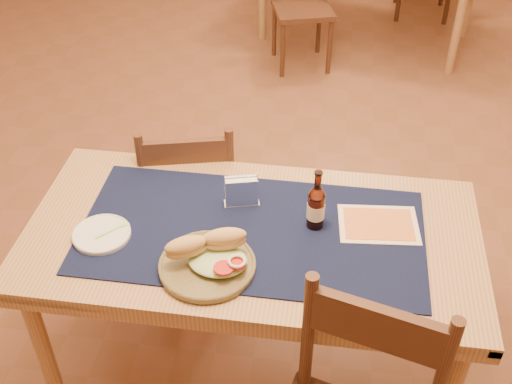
# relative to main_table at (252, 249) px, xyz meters

# --- Properties ---
(main_table) EXTENTS (1.60, 0.80, 0.75)m
(main_table) POSITION_rel_main_table_xyz_m (0.00, 0.00, 0.00)
(main_table) COLOR #AD8351
(main_table) RESTS_ON ground
(placemat) EXTENTS (1.20, 0.60, 0.01)m
(placemat) POSITION_rel_main_table_xyz_m (0.00, 0.00, 0.09)
(placemat) COLOR #0E1234
(placemat) RESTS_ON main_table
(baseboard) EXTENTS (6.00, 7.00, 0.10)m
(baseboard) POSITION_rel_main_table_xyz_m (0.00, 0.80, -0.62)
(baseboard) COLOR #4D2B1B
(baseboard) RESTS_ON ground
(chair_main_far) EXTENTS (0.50, 0.50, 0.89)m
(chair_main_far) POSITION_rel_main_table_xyz_m (-0.36, 0.51, -0.20)
(chair_main_far) COLOR #4D2B1B
(chair_main_far) RESTS_ON ground
(chair_back_near) EXTENTS (0.49, 0.49, 0.86)m
(chair_back_near) POSITION_rel_main_table_xyz_m (-0.05, 2.74, -0.22)
(chair_back_near) COLOR #4D2B1B
(chair_back_near) RESTS_ON ground
(sandwich_plate) EXTENTS (0.32, 0.32, 0.12)m
(sandwich_plate) POSITION_rel_main_table_xyz_m (-0.11, -0.19, 0.12)
(sandwich_plate) COLOR brown
(sandwich_plate) RESTS_ON placemat
(side_plate) EXTENTS (0.20, 0.20, 0.02)m
(side_plate) POSITION_rel_main_table_xyz_m (-0.51, -0.10, 0.10)
(side_plate) COLOR silver
(side_plate) RESTS_ON placemat
(fork) EXTENTS (0.10, 0.11, 0.00)m
(fork) POSITION_rel_main_table_xyz_m (-0.47, -0.08, 0.10)
(fork) COLOR #94E17B
(fork) RESTS_ON side_plate
(beer_bottle) EXTENTS (0.06, 0.06, 0.24)m
(beer_bottle) POSITION_rel_main_table_xyz_m (0.22, 0.06, 0.18)
(beer_bottle) COLOR #3F150B
(beer_bottle) RESTS_ON placemat
(napkin_holder) EXTENTS (0.14, 0.08, 0.11)m
(napkin_holder) POSITION_rel_main_table_xyz_m (-0.06, 0.14, 0.14)
(napkin_holder) COLOR white
(napkin_holder) RESTS_ON placemat
(menu_card) EXTENTS (0.30, 0.23, 0.01)m
(menu_card) POSITION_rel_main_table_xyz_m (0.44, 0.09, 0.09)
(menu_card) COLOR beige
(menu_card) RESTS_ON placemat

